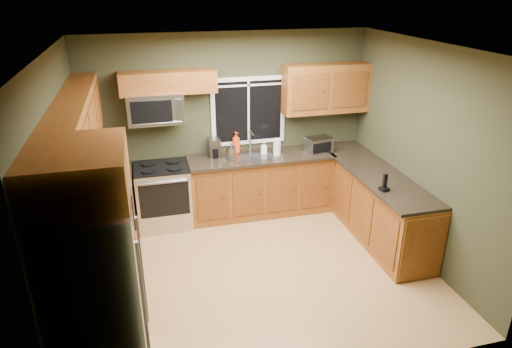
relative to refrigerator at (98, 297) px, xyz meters
name	(u,v)px	position (x,y,z in m)	size (l,w,h in m)	color
floor	(259,269)	(1.74, 1.30, -0.90)	(4.20, 4.20, 0.00)	#B3824E
ceiling	(260,48)	(1.74, 1.30, 1.80)	(4.20, 4.20, 0.00)	white
back_wall	(229,125)	(1.74, 3.10, 0.45)	(4.20, 4.20, 0.00)	#333521
front_wall	(318,255)	(1.74, -0.50, 0.45)	(4.20, 4.20, 0.00)	#333521
left_wall	(63,189)	(-0.36, 1.30, 0.45)	(3.60, 3.60, 0.00)	#333521
right_wall	(422,154)	(3.84, 1.30, 0.45)	(3.60, 3.60, 0.00)	#333521
window	(248,111)	(2.04, 3.08, 0.65)	(1.12, 0.03, 1.02)	white
base_cabinets_left	(107,238)	(-0.06, 1.78, -0.45)	(0.60, 2.65, 0.90)	brown
countertop_left	(104,203)	(-0.04, 1.78, 0.02)	(0.65, 2.65, 0.04)	black
base_cabinets_back	(260,185)	(2.15, 2.80, -0.45)	(2.17, 0.60, 0.90)	brown
countertop_back	(261,157)	(2.15, 2.78, 0.02)	(2.17, 0.65, 0.04)	black
base_cabinets_peninsula	(372,202)	(3.54, 1.84, -0.45)	(0.60, 2.52, 0.90)	brown
countertop_peninsula	(374,172)	(3.51, 1.85, 0.02)	(0.65, 2.50, 0.04)	black
upper_cabinets_left	(77,127)	(-0.20, 1.78, 0.96)	(0.33, 2.65, 0.72)	brown
upper_cabinets_back_left	(168,82)	(0.89, 2.94, 1.17)	(1.30, 0.33, 0.30)	brown
upper_cabinets_back_right	(326,88)	(3.19, 2.94, 0.96)	(1.30, 0.33, 0.72)	brown
upper_cabinet_over_fridge	(77,172)	(0.00, 0.00, 1.13)	(0.72, 0.90, 0.38)	brown
refrigerator	(98,297)	(0.00, 0.00, 0.00)	(0.74, 0.90, 1.80)	#B7B7BC
range	(163,195)	(0.69, 2.77, -0.43)	(0.76, 0.69, 0.94)	#B7B7BC
microwave	(155,108)	(0.69, 2.91, 0.83)	(0.76, 0.41, 0.42)	#B7B7BC
sink	(253,155)	(2.04, 2.79, 0.05)	(0.60, 0.42, 0.36)	slate
toaster_oven	(319,145)	(3.04, 2.73, 0.16)	(0.42, 0.35, 0.23)	#B7B7BC
coffee_maker	(214,148)	(1.49, 2.94, 0.17)	(0.17, 0.23, 0.27)	slate
kettle	(231,153)	(1.69, 2.72, 0.15)	(0.17, 0.17, 0.24)	#B7B7BC
paper_towel_roll	(277,147)	(2.39, 2.74, 0.17)	(0.12, 0.12, 0.28)	white
soap_bottle_a	(236,143)	(1.83, 3.00, 0.20)	(0.13, 0.13, 0.33)	red
soap_bottle_b	(264,148)	(2.22, 2.86, 0.13)	(0.08, 0.08, 0.18)	white
cordless_phone	(384,186)	(3.32, 1.23, 0.11)	(0.12, 0.12, 0.22)	black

